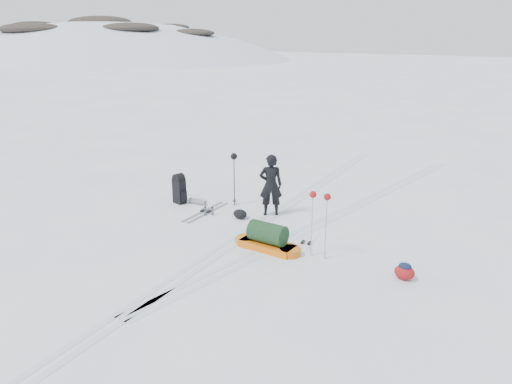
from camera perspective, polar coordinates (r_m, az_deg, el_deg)
ground at (r=12.64m, az=0.17°, el=-3.88°), size 200.00×200.00×0.00m
ski_tracks at (r=13.05m, az=4.53°, el=-3.20°), size 3.38×17.97×0.01m
skier at (r=13.13m, az=1.70°, el=0.80°), size 0.73×0.67×1.67m
pulk_sled at (r=11.25m, az=1.34°, el=-5.41°), size 1.64×0.54×0.63m
expedition_rucksack at (r=14.32m, az=-8.51°, el=0.27°), size 0.96×0.45×0.88m
ski_poles_black at (r=13.81m, az=-2.53°, el=3.37°), size 0.18×0.19×1.51m
ski_poles_silver at (r=10.58m, az=7.30°, el=-1.28°), size 0.47×0.17×1.48m
touring_skis_grey at (r=13.63m, az=-5.76°, el=-2.26°), size 0.36×1.83×0.07m
touring_skis_white at (r=11.65m, az=5.73°, el=-5.87°), size 0.53×1.63×0.06m
rope_coil at (r=11.75m, az=-1.14°, el=-5.47°), size 0.59×0.59×0.06m
small_daypack at (r=10.40m, az=16.62°, el=-8.68°), size 0.50×0.46×0.35m
thermos_pair at (r=13.38m, az=-5.42°, el=-2.18°), size 0.21×0.19×0.25m
stuff_sack at (r=13.10m, az=-1.84°, el=-2.53°), size 0.42×0.33×0.24m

